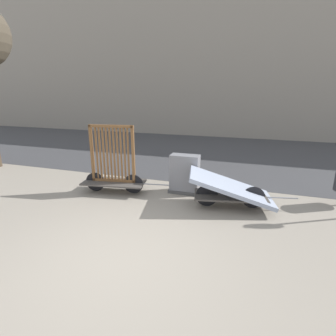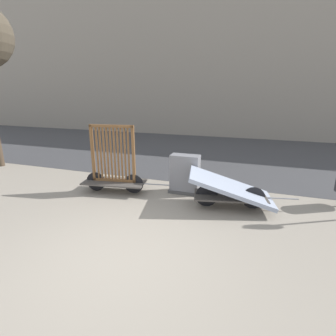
{
  "view_description": "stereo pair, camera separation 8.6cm",
  "coord_description": "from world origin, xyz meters",
  "views": [
    {
      "loc": [
        1.93,
        -3.27,
        2.62
      ],
      "look_at": [
        0.0,
        2.6,
        0.82
      ],
      "focal_mm": 28.0,
      "sensor_mm": 36.0,
      "label": 1
    },
    {
      "loc": [
        2.02,
        -3.24,
        2.62
      ],
      "look_at": [
        0.0,
        2.6,
        0.82
      ],
      "focal_mm": 28.0,
      "sensor_mm": 36.0,
      "label": 2
    }
  ],
  "objects": [
    {
      "name": "building_facade",
      "position": [
        0.0,
        14.63,
        4.74
      ],
      "size": [
        48.0,
        4.0,
        9.48
      ],
      "color": "#9E9384",
      "rests_on": "ground_plane"
    },
    {
      "name": "ground_plane",
      "position": [
        0.0,
        0.0,
        0.0
      ],
      "size": [
        60.0,
        60.0,
        0.0
      ],
      "primitive_type": "plane",
      "color": "gray"
    },
    {
      "name": "bike_cart_with_mattress",
      "position": [
        1.53,
        2.6,
        0.44
      ],
      "size": [
        2.55,
        1.46,
        0.85
      ],
      "rotation": [
        0.0,
        0.0,
        0.21
      ],
      "color": "#4C4742",
      "rests_on": "ground_plane"
    },
    {
      "name": "bike_cart_with_bedframe",
      "position": [
        -1.52,
        2.6,
        0.62
      ],
      "size": [
        2.38,
        0.97,
        1.82
      ],
      "rotation": [
        0.0,
        0.0,
        0.15
      ],
      "color": "#4C4742",
      "rests_on": "ground_plane"
    },
    {
      "name": "road_strip",
      "position": [
        0.0,
        8.26,
        0.0
      ],
      "size": [
        56.0,
        8.74,
        0.01
      ],
      "color": "#424244",
      "rests_on": "ground_plane"
    },
    {
      "name": "utility_cabinet",
      "position": [
        0.28,
        3.17,
        0.48
      ],
      "size": [
        0.82,
        0.41,
        1.04
      ],
      "color": "#4C4C4C",
      "rests_on": "ground_plane"
    }
  ]
}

